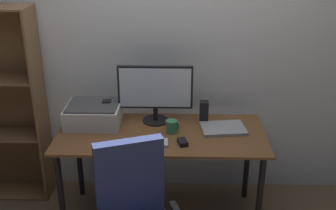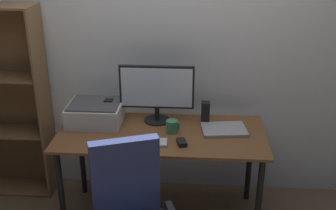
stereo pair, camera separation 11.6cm
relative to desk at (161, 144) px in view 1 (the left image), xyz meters
name	(u,v)px [view 1 (the left image)]	position (x,y,z in m)	size (l,w,h in m)	color
back_wall	(163,40)	(0.00, 0.51, 0.65)	(6.40, 0.10, 2.60)	silver
desk	(161,144)	(0.00, 0.00, 0.00)	(1.51, 0.68, 0.74)	brown
monitor	(155,90)	(-0.05, 0.20, 0.34)	(0.56, 0.20, 0.44)	black
keyboard	(147,143)	(-0.09, -0.17, 0.10)	(0.29, 0.11, 0.02)	#B7BABC
mouse	(183,142)	(0.15, -0.17, 0.11)	(0.06, 0.10, 0.03)	black
coffee_mug	(171,126)	(0.08, 0.01, 0.14)	(0.10, 0.08, 0.09)	#387F51
laptop	(223,128)	(0.45, 0.06, 0.10)	(0.32, 0.23, 0.02)	#99999E
speaker_left	(107,111)	(-0.42, 0.19, 0.17)	(0.06, 0.07, 0.17)	black
speaker_right	(204,112)	(0.32, 0.19, 0.17)	(0.06, 0.07, 0.17)	black
printer	(94,114)	(-0.51, 0.14, 0.17)	(0.40, 0.34, 0.16)	silver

